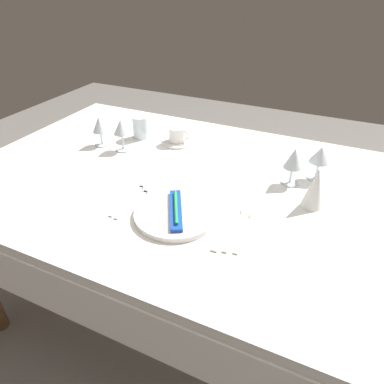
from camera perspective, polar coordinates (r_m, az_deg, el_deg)
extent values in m
plane|color=slate|center=(1.77, 0.88, -19.19)|extent=(6.00, 6.00, 0.00)
cube|color=white|center=(1.28, 1.15, 0.98)|extent=(1.80, 1.10, 0.04)
cube|color=white|center=(1.01, -12.58, -19.80)|extent=(1.80, 0.01, 0.18)
cube|color=white|center=(1.79, 8.32, 6.52)|extent=(1.80, 0.01, 0.18)
cylinder|color=brown|center=(2.17, -13.60, 3.11)|extent=(0.07, 0.07, 0.70)
cylinder|color=white|center=(1.10, -2.65, -3.58)|extent=(0.27, 0.27, 0.02)
cube|color=blue|center=(1.09, -2.67, -2.95)|extent=(0.13, 0.20, 0.01)
cylinder|color=green|center=(1.08, -2.68, -2.48)|extent=(0.09, 0.15, 0.01)
cube|color=beige|center=(1.17, -9.91, -2.02)|extent=(0.02, 0.18, 0.00)
cube|color=beige|center=(1.23, -7.28, 0.38)|extent=(0.02, 0.04, 0.00)
cube|color=beige|center=(1.19, -10.65, -1.38)|extent=(0.02, 0.20, 0.00)
cube|color=beige|center=(1.26, -7.98, 1.18)|extent=(0.02, 0.04, 0.00)
cube|color=beige|center=(1.05, 5.38, -6.29)|extent=(0.03, 0.20, 0.00)
cube|color=beige|center=(1.13, 7.09, -2.96)|extent=(0.02, 0.06, 0.00)
cube|color=beige|center=(1.04, 7.01, -6.48)|extent=(0.02, 0.20, 0.00)
ellipsoid|color=beige|center=(1.13, 8.64, -3.18)|extent=(0.03, 0.04, 0.01)
cube|color=beige|center=(1.04, 8.59, -6.99)|extent=(0.02, 0.18, 0.00)
ellipsoid|color=beige|center=(1.11, 10.05, -3.92)|extent=(0.03, 0.04, 0.01)
cylinder|color=white|center=(1.57, -2.43, 8.21)|extent=(0.14, 0.14, 0.01)
cylinder|color=white|center=(1.55, -2.46, 9.47)|extent=(0.08, 0.08, 0.07)
torus|color=white|center=(1.54, -1.19, 9.35)|extent=(0.05, 0.01, 0.05)
cylinder|color=silver|center=(1.37, 19.63, 2.17)|extent=(0.06, 0.06, 0.01)
cylinder|color=silver|center=(1.35, 19.90, 3.45)|extent=(0.01, 0.01, 0.06)
cone|color=silver|center=(1.33, 20.40, 5.80)|extent=(0.07, 0.07, 0.06)
cylinder|color=silver|center=(1.53, -11.18, 6.92)|extent=(0.06, 0.06, 0.01)
cylinder|color=silver|center=(1.52, -11.34, 8.19)|extent=(0.01, 0.01, 0.07)
cone|color=silver|center=(1.49, -11.61, 10.46)|extent=(0.07, 0.07, 0.06)
cylinder|color=silver|center=(1.31, 15.76, 1.50)|extent=(0.06, 0.06, 0.01)
cylinder|color=silver|center=(1.30, 15.98, 2.75)|extent=(0.01, 0.01, 0.06)
cone|color=silver|center=(1.27, 16.44, 5.37)|extent=(0.07, 0.07, 0.07)
cylinder|color=silver|center=(1.60, -14.53, 7.61)|extent=(0.06, 0.06, 0.01)
cylinder|color=silver|center=(1.59, -14.68, 8.64)|extent=(0.01, 0.01, 0.06)
cone|color=silver|center=(1.57, -15.01, 10.72)|extent=(0.06, 0.06, 0.07)
cylinder|color=silver|center=(1.62, -8.44, 10.51)|extent=(0.07, 0.07, 0.10)
cylinder|color=#C68C1E|center=(1.63, -8.38, 9.83)|extent=(0.07, 0.07, 0.05)
cone|color=white|center=(1.18, 19.62, 0.67)|extent=(0.07, 0.07, 0.14)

